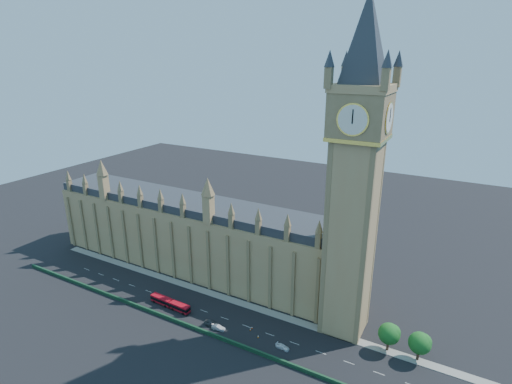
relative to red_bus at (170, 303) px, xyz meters
The scene contains 15 objects.
ground 15.53m from the red_bus, 13.35° to the left, with size 400.00×400.00×0.00m, color black.
palace_westminster 30.14m from the red_bus, 111.27° to the left, with size 120.00×20.00×28.00m.
elizabeth_tower 77.13m from the red_bus, 18.32° to the left, with size 20.59×20.59×105.00m.
bridge_parapet 16.02m from the red_bus, 19.84° to the right, with size 160.00×0.60×1.20m, color #1E4C2D.
kerb_north 19.97m from the red_bus, 40.98° to the left, with size 160.00×3.00×0.16m, color gray.
tree_east_near 68.77m from the red_bus, 11.47° to the left, with size 6.00×6.00×8.50m.
tree_east_far 76.62m from the red_bus, 10.28° to the left, with size 6.00×6.00×8.50m.
red_bus is the anchor object (origin of this frame).
car_grey 17.51m from the red_bus, ahead, with size 1.92×4.77×1.63m, color #414549.
car_silver 20.50m from the red_bus, ahead, with size 1.46×4.20×1.38m, color #AAACB2.
car_white 40.96m from the red_bus, ahead, with size 1.66×4.09×1.19m, color white.
cone_a 29.26m from the red_bus, ahead, with size 0.51×0.51×0.67m.
cone_b 39.60m from the red_bus, ahead, with size 0.59×0.59×0.76m.
cone_c 29.16m from the red_bus, ahead, with size 0.49×0.49×0.66m.
cone_d 32.71m from the red_bus, ahead, with size 0.50×0.50×0.77m.
Camera 1 is at (64.04, -88.63, 78.17)m, focal length 28.00 mm.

